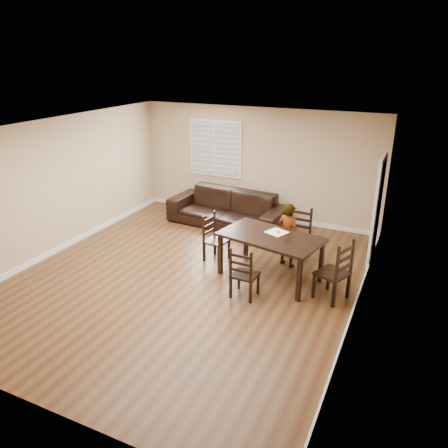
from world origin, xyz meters
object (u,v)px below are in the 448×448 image
(chair_near, at_px, (299,235))
(sofa, at_px, (227,209))
(dining_table, at_px, (271,240))
(chair_far, at_px, (242,276))
(chair_left, at_px, (212,239))
(donut, at_px, (278,231))
(chair_right, at_px, (339,275))
(child, at_px, (288,235))

(chair_near, bearing_deg, sofa, 159.50)
(dining_table, distance_m, chair_far, 0.98)
(chair_far, xyz_separation_m, chair_left, (-1.14, 1.18, 0.01))
(chair_left, relative_size, donut, 10.19)
(sofa, bearing_deg, chair_right, -33.02)
(chair_near, height_order, donut, chair_near)
(dining_table, relative_size, chair_near, 1.88)
(child, bearing_deg, chair_right, 160.04)
(dining_table, distance_m, donut, 0.23)
(chair_near, height_order, sofa, chair_near)
(chair_far, height_order, donut, chair_far)
(dining_table, height_order, sofa, dining_table)
(chair_left, bearing_deg, dining_table, -92.80)
(chair_far, distance_m, child, 1.58)
(dining_table, relative_size, sofa, 0.69)
(child, xyz_separation_m, sofa, (-1.93, 1.43, -0.22))
(chair_far, height_order, chair_left, chair_left)
(chair_near, height_order, chair_left, chair_near)
(dining_table, xyz_separation_m, chair_near, (0.22, 1.11, -0.28))
(chair_near, relative_size, donut, 11.18)
(chair_right, distance_m, sofa, 3.89)
(chair_left, xyz_separation_m, sofa, (-0.48, 1.80, -0.02))
(child, distance_m, sofa, 2.41)
(chair_right, bearing_deg, donut, -89.52)
(dining_table, xyz_separation_m, sofa, (-1.80, 2.07, -0.34))
(chair_near, bearing_deg, chair_right, -47.53)
(chair_near, height_order, chair_far, chair_near)
(chair_left, xyz_separation_m, donut, (1.37, -0.08, 0.43))
(chair_far, distance_m, sofa, 3.39)
(sofa, bearing_deg, chair_left, -70.46)
(chair_far, height_order, sofa, chair_far)
(chair_near, xyz_separation_m, child, (-0.08, -0.47, 0.16))
(dining_table, height_order, chair_right, chair_right)
(chair_near, relative_size, sofa, 0.37)
(chair_right, bearing_deg, dining_table, -80.82)
(chair_near, distance_m, sofa, 2.23)
(chair_near, height_order, chair_right, chair_right)
(chair_near, bearing_deg, chair_left, -146.29)
(sofa, bearing_deg, dining_table, -44.56)
(dining_table, distance_m, chair_left, 1.38)
(chair_right, xyz_separation_m, sofa, (-3.09, 2.37, -0.08))
(chair_far, relative_size, child, 0.73)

